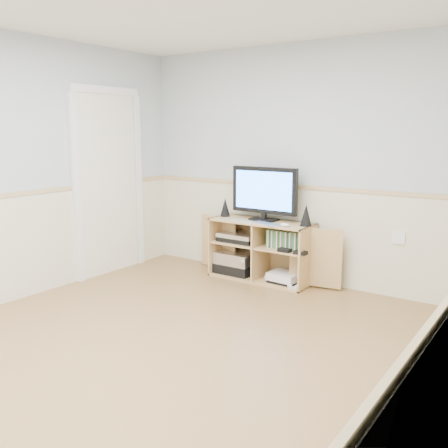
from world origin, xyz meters
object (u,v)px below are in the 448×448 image
(media_cabinet, at_px, (264,249))
(keyboard, at_px, (266,224))
(monitor, at_px, (264,192))
(game_consoles, at_px, (284,278))

(media_cabinet, relative_size, keyboard, 5.80)
(monitor, bearing_deg, media_cabinet, 90.00)
(media_cabinet, xyz_separation_m, keyboard, (0.13, -0.19, 0.32))
(game_consoles, bearing_deg, monitor, 168.28)
(media_cabinet, height_order, keyboard, keyboard)
(keyboard, height_order, game_consoles, keyboard)
(monitor, distance_m, keyboard, 0.38)
(media_cabinet, bearing_deg, game_consoles, -12.48)
(media_cabinet, height_order, game_consoles, media_cabinet)
(monitor, xyz_separation_m, keyboard, (0.13, -0.19, -0.31))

